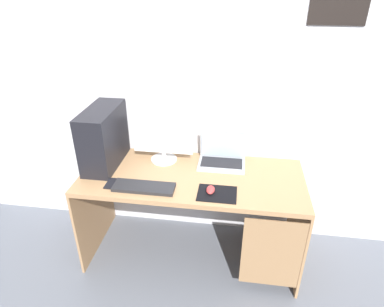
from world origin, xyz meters
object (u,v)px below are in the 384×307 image
at_px(laptop, 222,157).
at_px(mouse_left, 211,190).
at_px(pc_tower, 104,137).
at_px(monitor, 163,136).
at_px(cell_phone, 111,183).
at_px(keyboard, 144,187).

relative_size(laptop, mouse_left, 3.68).
xyz_separation_m(pc_tower, laptop, (0.88, 0.13, -0.17)).
height_order(monitor, cell_phone, monitor).
xyz_separation_m(mouse_left, cell_phone, (-0.69, 0.00, -0.02)).
bearing_deg(laptop, cell_phone, -151.26).
relative_size(keyboard, cell_phone, 3.23).
relative_size(laptop, cell_phone, 2.72).
xyz_separation_m(keyboard, mouse_left, (0.45, 0.02, 0.01)).
height_order(monitor, mouse_left, monitor).
relative_size(monitor, keyboard, 1.09).
distance_m(monitor, keyboard, 0.45).
relative_size(laptop, keyboard, 0.84).
height_order(mouse_left, cell_phone, mouse_left).
bearing_deg(monitor, keyboard, -96.94).
height_order(pc_tower, monitor, pc_tower).
xyz_separation_m(pc_tower, mouse_left, (0.83, -0.28, -0.20)).
bearing_deg(cell_phone, mouse_left, -0.05).
height_order(laptop, mouse_left, laptop).
bearing_deg(mouse_left, laptop, 83.21).
bearing_deg(mouse_left, monitor, 136.73).
xyz_separation_m(monitor, laptop, (0.45, 0.03, -0.16)).
height_order(pc_tower, cell_phone, pc_tower).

